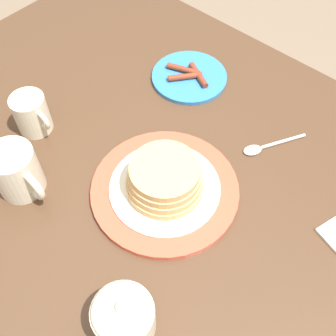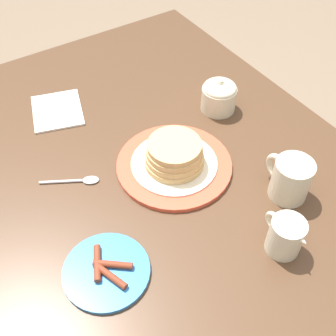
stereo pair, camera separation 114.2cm
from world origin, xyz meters
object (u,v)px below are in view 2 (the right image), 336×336
creamer_pitcher (286,236)px  coffee_mug (290,178)px  napkin (57,111)px  side_plate_bacon (106,271)px  sugar_bowl (219,95)px  pancake_plate (174,159)px  spoon (80,181)px

creamer_pitcher → coffee_mug: bearing=-46.6°
creamer_pitcher → napkin: creamer_pitcher is taller
napkin → side_plate_bacon: bearing=167.7°
side_plate_bacon → sugar_bowl: (0.29, -0.50, 0.04)m
coffee_mug → pancake_plate: bearing=39.4°
creamer_pitcher → spoon: (0.40, 0.28, -0.04)m
sugar_bowl → creamer_pitcher: bearing=159.3°
coffee_mug → side_plate_bacon: bearing=84.4°
coffee_mug → spoon: size_ratio=0.93×
creamer_pitcher → sugar_bowl: sugar_bowl is taller
coffee_mug → creamer_pitcher: size_ratio=1.11×
pancake_plate → napkin: size_ratio=1.49×
pancake_plate → side_plate_bacon: size_ratio=1.61×
pancake_plate → napkin: (0.36, 0.16, -0.02)m
coffee_mug → spoon: coffee_mug is taller
coffee_mug → sugar_bowl: (0.33, -0.05, -0.01)m
pancake_plate → sugar_bowl: size_ratio=2.86×
pancake_plate → spoon: 0.23m
side_plate_bacon → sugar_bowl: sugar_bowl is taller
side_plate_bacon → creamer_pitcher: (-0.15, -0.34, 0.04)m
sugar_bowl → napkin: 0.46m
pancake_plate → napkin: 0.39m
sugar_bowl → spoon: size_ratio=0.75×
coffee_mug → creamer_pitcher: (-0.11, 0.11, -0.01)m
napkin → coffee_mug: bearing=-149.6°
side_plate_bacon → napkin: 0.54m
side_plate_bacon → napkin: (0.53, -0.11, -0.00)m
side_plate_bacon → coffee_mug: (-0.04, -0.45, 0.05)m
sugar_bowl → pancake_plate: bearing=117.9°
spoon → napkin: bearing=-11.8°
napkin → spoon: size_ratio=1.44×
coffee_mug → napkin: coffee_mug is taller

